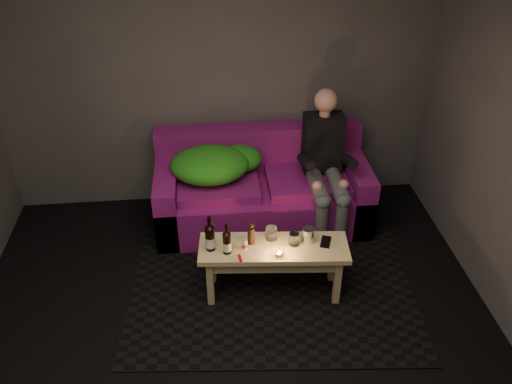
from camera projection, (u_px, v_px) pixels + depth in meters
floor at (239, 374)px, 3.74m from camera, size 4.50×4.50×0.00m
room at (228, 130)px, 3.22m from camera, size 4.50×4.50×4.50m
rug at (272, 286)px, 4.45m from camera, size 2.44×1.87×0.01m
sofa at (262, 191)px, 5.11m from camera, size 1.95×0.88×0.84m
green_blanket at (215, 164)px, 4.89m from camera, size 0.86×0.58×0.29m
person at (325, 162)px, 4.82m from camera, size 0.35×0.81×1.30m
coffee_table at (274, 255)px, 4.20m from camera, size 1.18×0.46×0.47m
beer_bottle_a at (210, 238)px, 4.07m from camera, size 0.08×0.08×0.30m
beer_bottle_b at (227, 242)px, 4.04m from camera, size 0.07×0.07×0.26m
salt_shaker at (245, 244)px, 4.11m from camera, size 0.05×0.05×0.08m
pepper_mill at (251, 236)px, 4.15m from camera, size 0.06×0.06×0.15m
tumbler_back at (271, 233)px, 4.21m from camera, size 0.09×0.09×0.11m
tealight at (279, 254)px, 4.05m from camera, size 0.05×0.05×0.04m
tumbler_front at (294, 239)px, 4.15m from camera, size 0.11×0.11×0.10m
steel_cup at (308, 235)px, 4.17m from camera, size 0.12×0.12×0.13m
smartphone at (326, 242)px, 4.20m from camera, size 0.12×0.16×0.01m
red_lighter at (240, 258)px, 4.03m from camera, size 0.03×0.08×0.01m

